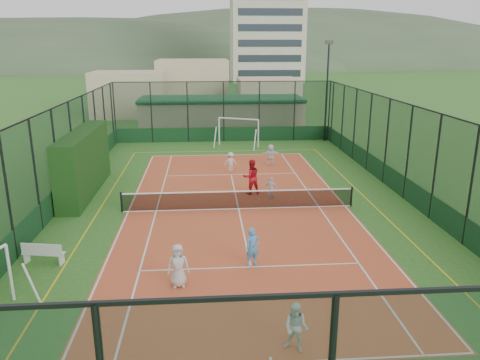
{
  "coord_description": "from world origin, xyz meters",
  "views": [
    {
      "loc": [
        -1.61,
        -22.16,
        8.05
      ],
      "look_at": [
        0.16,
        1.1,
        1.2
      ],
      "focal_mm": 35.0,
      "sensor_mm": 36.0,
      "label": 1
    }
  ],
  "objects_px": {
    "apartment_tower": "(267,9)",
    "child_far_left": "(231,162)",
    "clubhouse": "(222,114)",
    "child_far_back": "(271,155)",
    "futsal_goal_far": "(238,133)",
    "child_near_left": "(178,266)",
    "child_near_mid": "(253,247)",
    "child_far_right": "(271,188)",
    "floodlight_ne": "(327,92)",
    "coach": "(251,177)",
    "white_bench": "(43,252)",
    "child_near_right": "(296,328)"
  },
  "relations": [
    {
      "from": "child_near_mid",
      "to": "child_far_left",
      "type": "xyz_separation_m",
      "value": [
        -0.06,
        13.39,
        -0.1
      ]
    },
    {
      "from": "apartment_tower",
      "to": "child_far_left",
      "type": "xyz_separation_m",
      "value": [
        -11.99,
        -74.86,
        -14.35
      ]
    },
    {
      "from": "futsal_goal_far",
      "to": "apartment_tower",
      "type": "bearing_deg",
      "value": 104.19
    },
    {
      "from": "child_near_left",
      "to": "coach",
      "type": "xyz_separation_m",
      "value": [
        3.5,
        10.0,
        0.21
      ]
    },
    {
      "from": "white_bench",
      "to": "child_near_left",
      "type": "bearing_deg",
      "value": -11.56
    },
    {
      "from": "apartment_tower",
      "to": "child_near_mid",
      "type": "bearing_deg",
      "value": -97.7
    },
    {
      "from": "child_far_right",
      "to": "apartment_tower",
      "type": "bearing_deg",
      "value": -65.77
    },
    {
      "from": "child_near_mid",
      "to": "child_near_right",
      "type": "bearing_deg",
      "value": -101.86
    },
    {
      "from": "apartment_tower",
      "to": "child_far_left",
      "type": "bearing_deg",
      "value": -99.1
    },
    {
      "from": "child_near_right",
      "to": "child_far_back",
      "type": "height_order",
      "value": "child_far_back"
    },
    {
      "from": "floodlight_ne",
      "to": "child_near_right",
      "type": "bearing_deg",
      "value": -105.73
    },
    {
      "from": "clubhouse",
      "to": "child_far_back",
      "type": "relative_size",
      "value": 10.53
    },
    {
      "from": "coach",
      "to": "white_bench",
      "type": "bearing_deg",
      "value": 29.87
    },
    {
      "from": "white_bench",
      "to": "child_far_right",
      "type": "xyz_separation_m",
      "value": [
        9.66,
        6.96,
        0.16
      ]
    },
    {
      "from": "apartment_tower",
      "to": "child_near_right",
      "type": "height_order",
      "value": "apartment_tower"
    },
    {
      "from": "child_far_left",
      "to": "child_far_back",
      "type": "height_order",
      "value": "child_far_back"
    },
    {
      "from": "child_far_back",
      "to": "coach",
      "type": "xyz_separation_m",
      "value": [
        -1.96,
        -6.24,
        0.25
      ]
    },
    {
      "from": "apartment_tower",
      "to": "child_far_left",
      "type": "height_order",
      "value": "apartment_tower"
    },
    {
      "from": "clubhouse",
      "to": "apartment_tower",
      "type": "height_order",
      "value": "apartment_tower"
    },
    {
      "from": "white_bench",
      "to": "futsal_goal_far",
      "type": "distance_m",
      "value": 22.28
    },
    {
      "from": "clubhouse",
      "to": "futsal_goal_far",
      "type": "height_order",
      "value": "clubhouse"
    },
    {
      "from": "floodlight_ne",
      "to": "child_near_left",
      "type": "distance_m",
      "value": 26.88
    },
    {
      "from": "white_bench",
      "to": "child_near_mid",
      "type": "relative_size",
      "value": 1.08
    },
    {
      "from": "floodlight_ne",
      "to": "child_far_right",
      "type": "relative_size",
      "value": 6.88
    },
    {
      "from": "floodlight_ne",
      "to": "child_far_left",
      "type": "bearing_deg",
      "value": -132.25
    },
    {
      "from": "futsal_goal_far",
      "to": "child_near_right",
      "type": "distance_m",
      "value": 26.36
    },
    {
      "from": "apartment_tower",
      "to": "child_near_mid",
      "type": "distance_m",
      "value": 90.18
    },
    {
      "from": "futsal_goal_far",
      "to": "child_far_back",
      "type": "distance_m",
      "value": 6.55
    },
    {
      "from": "child_near_left",
      "to": "child_far_right",
      "type": "relative_size",
      "value": 1.28
    },
    {
      "from": "floodlight_ne",
      "to": "child_far_right",
      "type": "distance_m",
      "value": 16.91
    },
    {
      "from": "child_near_left",
      "to": "child_far_back",
      "type": "height_order",
      "value": "child_near_left"
    },
    {
      "from": "futsal_goal_far",
      "to": "child_far_left",
      "type": "bearing_deg",
      "value": -74.45
    },
    {
      "from": "futsal_goal_far",
      "to": "child_far_right",
      "type": "relative_size",
      "value": 2.89
    },
    {
      "from": "child_near_right",
      "to": "coach",
      "type": "xyz_separation_m",
      "value": [
        0.16,
        13.81,
        0.26
      ]
    },
    {
      "from": "futsal_goal_far",
      "to": "child_far_left",
      "type": "height_order",
      "value": "futsal_goal_far"
    },
    {
      "from": "child_near_left",
      "to": "child_near_mid",
      "type": "bearing_deg",
      "value": 18.88
    },
    {
      "from": "clubhouse",
      "to": "child_near_mid",
      "type": "bearing_deg",
      "value": -89.86
    },
    {
      "from": "floodlight_ne",
      "to": "child_near_right",
      "type": "xyz_separation_m",
      "value": [
        -7.89,
        -28.01,
        -3.4
      ]
    },
    {
      "from": "coach",
      "to": "child_far_left",
      "type": "bearing_deg",
      "value": -91.98
    },
    {
      "from": "white_bench",
      "to": "child_far_back",
      "type": "height_order",
      "value": "child_far_back"
    },
    {
      "from": "child_far_back",
      "to": "futsal_goal_far",
      "type": "bearing_deg",
      "value": -76.23
    },
    {
      "from": "futsal_goal_far",
      "to": "child_near_right",
      "type": "xyz_separation_m",
      "value": [
        -0.38,
        -26.36,
        -0.4
      ]
    },
    {
      "from": "futsal_goal_far",
      "to": "child_near_right",
      "type": "height_order",
      "value": "futsal_goal_far"
    },
    {
      "from": "apartment_tower",
      "to": "child_near_left",
      "type": "bearing_deg",
      "value": -99.27
    },
    {
      "from": "futsal_goal_far",
      "to": "child_near_right",
      "type": "relative_size",
      "value": 2.43
    },
    {
      "from": "child_far_left",
      "to": "child_near_left",
      "type": "bearing_deg",
      "value": 78.53
    },
    {
      "from": "clubhouse",
      "to": "white_bench",
      "type": "distance_m",
      "value": 28.57
    },
    {
      "from": "apartment_tower",
      "to": "futsal_goal_far",
      "type": "height_order",
      "value": "apartment_tower"
    },
    {
      "from": "futsal_goal_far",
      "to": "child_far_back",
      "type": "relative_size",
      "value": 2.4
    },
    {
      "from": "child_far_right",
      "to": "child_near_right",
      "type": "bearing_deg",
      "value": 116.32
    }
  ]
}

